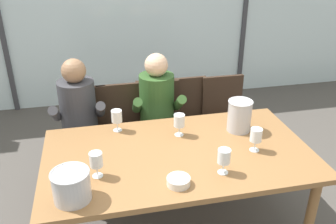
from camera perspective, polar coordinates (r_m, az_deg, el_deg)
ground at (r=3.81m, az=-2.11°, el=-7.81°), size 14.00×14.00×0.00m
window_glass_panel at (r=4.88m, az=-6.07°, el=16.27°), size 7.10×0.03×2.60m
window_mullion_right at (r=5.28m, az=12.19°, el=16.60°), size 0.06×0.06×2.60m
dining_table at (r=2.62m, az=1.65°, el=-7.69°), size 1.90×1.06×0.74m
chair_near_curtain at (r=3.45m, az=-12.96°, el=-2.44°), size 0.47×0.47×0.88m
chair_left_of_center at (r=3.45m, az=-7.40°, el=-1.94°), size 0.44×0.44×0.88m
chair_center at (r=3.50m, az=-1.50°, el=-1.22°), size 0.49×0.49×0.88m
chair_right_of_center at (r=3.57m, az=3.11°, el=-0.68°), size 0.45×0.45×0.88m
chair_near_window_right at (r=3.66m, az=8.97°, el=-0.32°), size 0.44×0.44×0.88m
person_charcoal_jacket at (r=3.26m, az=-13.91°, el=-0.89°), size 0.47×0.61×1.20m
person_olive_shirt at (r=3.30m, az=-1.61°, el=0.28°), size 0.48×0.63×1.20m
ice_bucket_primary at (r=2.18m, az=-15.06°, el=-11.14°), size 0.23×0.23×0.19m
ice_bucket_secondary at (r=2.86m, az=11.25°, el=-0.51°), size 0.19×0.19×0.25m
tasting_bowl at (r=2.26m, az=1.67°, el=-10.89°), size 0.15×0.15×0.05m
wine_glass_by_left_taster at (r=2.34m, az=8.85°, el=-7.09°), size 0.08×0.08×0.17m
wine_glass_near_bucket at (r=2.62m, az=13.76°, el=-3.71°), size 0.08×0.08×0.17m
wine_glass_center_pour at (r=2.83m, az=-8.13°, el=-0.72°), size 0.08×0.08×0.17m
wine_glass_by_right_taster at (r=2.74m, az=1.79°, el=-1.50°), size 0.08×0.08×0.17m
wine_glass_spare_empty at (r=2.32m, az=-11.31°, el=-7.57°), size 0.08×0.08×0.17m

